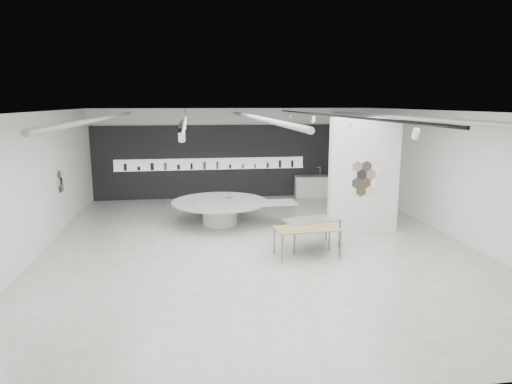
{
  "coord_description": "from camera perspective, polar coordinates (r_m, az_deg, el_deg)",
  "views": [
    {
      "loc": [
        -1.88,
        -12.44,
        4.06
      ],
      "look_at": [
        0.11,
        1.2,
        1.33
      ],
      "focal_mm": 32.0,
      "sensor_mm": 36.0,
      "label": 1
    }
  ],
  "objects": [
    {
      "name": "back_wall_display",
      "position": [
        19.62,
        -2.99,
        3.81
      ],
      "size": [
        11.8,
        0.27,
        3.1
      ],
      "color": "black",
      "rests_on": "ground"
    },
    {
      "name": "sample_table_stone",
      "position": [
        13.0,
        6.94,
        -3.72
      ],
      "size": [
        1.71,
        1.18,
        0.8
      ],
      "rotation": [
        0.0,
        0.0,
        0.28
      ],
      "color": "gray",
      "rests_on": "ground"
    },
    {
      "name": "partition_column",
      "position": [
        14.65,
        13.35,
        2.02
      ],
      "size": [
        2.2,
        0.38,
        3.6
      ],
      "color": "white",
      "rests_on": "ground"
    },
    {
      "name": "sample_table_wood",
      "position": [
        12.19,
        6.41,
        -4.75
      ],
      "size": [
        1.74,
        0.97,
        0.78
      ],
      "rotation": [
        0.0,
        0.0,
        0.08
      ],
      "color": "#9B7750",
      "rests_on": "ground"
    },
    {
      "name": "kitchen_counter",
      "position": [
        20.0,
        7.2,
        0.74
      ],
      "size": [
        1.67,
        0.79,
        1.28
      ],
      "rotation": [
        0.0,
        0.0,
        -0.1
      ],
      "color": "white",
      "rests_on": "ground"
    },
    {
      "name": "room",
      "position": [
        12.72,
        -0.14,
        2.22
      ],
      "size": [
        12.02,
        14.02,
        3.82
      ],
      "color": "beige",
      "rests_on": "ground"
    },
    {
      "name": "display_island",
      "position": [
        15.32,
        -4.29,
        -2.15
      ],
      "size": [
        4.12,
        3.24,
        0.82
      ],
      "rotation": [
        0.0,
        0.0,
        0.02
      ],
      "color": "white",
      "rests_on": "ground"
    }
  ]
}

